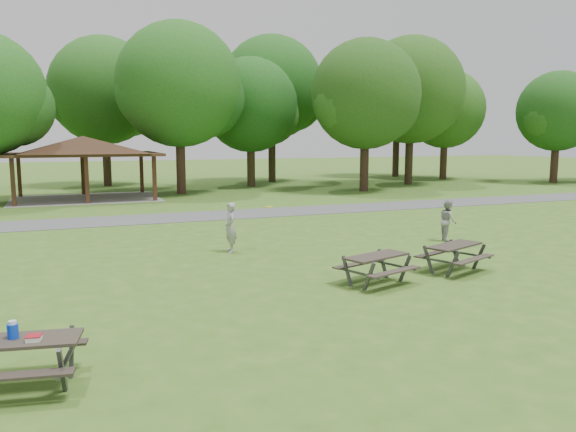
# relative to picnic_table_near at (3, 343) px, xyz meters

# --- Properties ---
(ground) EXTENTS (160.00, 160.00, 0.00)m
(ground) POSITION_rel_picnic_table_near_xyz_m (6.30, 2.88, -0.71)
(ground) COLOR #39601B
(ground) RESTS_ON ground
(asphalt_path) EXTENTS (120.00, 3.20, 0.02)m
(asphalt_path) POSITION_rel_picnic_table_near_xyz_m (6.30, 16.88, -0.70)
(asphalt_path) COLOR #4B4B4E
(asphalt_path) RESTS_ON ground
(pavilion) EXTENTS (8.60, 7.01, 3.76)m
(pavilion) POSITION_rel_picnic_table_near_xyz_m (2.30, 26.88, 2.35)
(pavilion) COLOR #332012
(pavilion) RESTS_ON ground
(tree_row_e) EXTENTS (8.40, 8.00, 11.02)m
(tree_row_e) POSITION_rel_picnic_table_near_xyz_m (8.40, 27.91, 6.07)
(tree_row_e) COLOR #301D15
(tree_row_e) RESTS_ON ground
(tree_row_f) EXTENTS (7.35, 7.00, 9.55)m
(tree_row_f) POSITION_rel_picnic_table_near_xyz_m (14.38, 31.41, 5.13)
(tree_row_f) COLOR #2E2114
(tree_row_f) RESTS_ON ground
(tree_row_g) EXTENTS (7.77, 7.40, 10.25)m
(tree_row_g) POSITION_rel_picnic_table_near_xyz_m (20.39, 24.91, 5.61)
(tree_row_g) COLOR black
(tree_row_g) RESTS_ON ground
(tree_row_h) EXTENTS (8.61, 8.20, 11.37)m
(tree_row_h) POSITION_rel_picnic_table_near_xyz_m (26.40, 28.41, 6.31)
(tree_row_h) COLOR black
(tree_row_h) RESTS_ON ground
(tree_row_i) EXTENTS (7.14, 6.80, 9.52)m
(tree_row_i) POSITION_rel_picnic_table_near_xyz_m (32.38, 31.91, 5.20)
(tree_row_i) COLOR #321E16
(tree_row_i) RESTS_ON ground
(tree_row_j) EXTENTS (6.72, 6.40, 8.96)m
(tree_row_j) POSITION_rel_picnic_table_near_xyz_m (38.38, 25.41, 4.85)
(tree_row_j) COLOR black
(tree_row_j) RESTS_ON ground
(tree_deep_b) EXTENTS (8.40, 8.00, 11.13)m
(tree_deep_b) POSITION_rel_picnic_table_near_xyz_m (4.40, 35.91, 6.17)
(tree_deep_b) COLOR black
(tree_deep_b) RESTS_ON ground
(tree_deep_c) EXTENTS (8.82, 8.40, 11.90)m
(tree_deep_c) POSITION_rel_picnic_table_near_xyz_m (17.40, 34.91, 6.73)
(tree_deep_c) COLOR #302015
(tree_deep_c) RESTS_ON ground
(tree_deep_d) EXTENTS (8.40, 8.00, 11.27)m
(tree_deep_d) POSITION_rel_picnic_table_near_xyz_m (30.40, 36.41, 6.31)
(tree_deep_d) COLOR black
(tree_deep_d) RESTS_ON ground
(picnic_table_near) EXTENTS (2.03, 1.75, 1.24)m
(picnic_table_near) POSITION_rel_picnic_table_near_xyz_m (0.00, 0.00, 0.00)
(picnic_table_near) COLOR #2D2721
(picnic_table_near) RESTS_ON ground
(picnic_table_middle) EXTENTS (2.10, 1.87, 0.76)m
(picnic_table_middle) POSITION_rel_picnic_table_near_xyz_m (8.19, 3.17, -0.15)
(picnic_table_middle) COLOR #2E2621
(picnic_table_middle) RESTS_ON ground
(picnic_table_far) EXTENTS (2.18, 1.98, 0.78)m
(picnic_table_far) POSITION_rel_picnic_table_near_xyz_m (10.89, 3.52, -0.14)
(picnic_table_far) COLOR #2B251F
(picnic_table_far) RESTS_ON ground
(frisbee_in_flight) EXTENTS (0.30, 0.30, 0.02)m
(frisbee_in_flight) POSITION_rel_picnic_table_near_xyz_m (7.18, 8.23, 0.72)
(frisbee_in_flight) COLOR yellow
(frisbee_in_flight) RESTS_ON ground
(frisbee_thrower) EXTENTS (0.41, 0.60, 1.60)m
(frisbee_thrower) POSITION_rel_picnic_table_near_xyz_m (5.91, 8.41, 0.09)
(frisbee_thrower) COLOR #97979A
(frisbee_thrower) RESTS_ON ground
(frisbee_catcher) EXTENTS (0.77, 0.86, 1.47)m
(frisbee_catcher) POSITION_rel_picnic_table_near_xyz_m (13.66, 7.36, 0.02)
(frisbee_catcher) COLOR #9D9EA0
(frisbee_catcher) RESTS_ON ground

